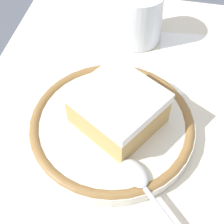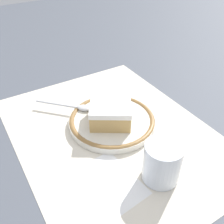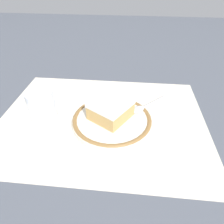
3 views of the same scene
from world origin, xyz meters
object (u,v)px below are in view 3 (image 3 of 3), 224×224
Objects in this scene: cup at (42,107)px; spoon at (143,107)px; cake_slice at (111,109)px; plate at (112,120)px; napkin at (68,98)px.

spoon is at bearing 10.33° from cup.
spoon is 0.26m from cup.
plate is at bearing -57.16° from cake_slice.
cake_slice is 0.17m from cup.
cake_slice is (-0.00, 0.01, 0.03)m from plate.
cup reaches higher than plate.
cup reaches higher than spoon.
cup is 0.11m from napkin.
cake_slice is at bearing 122.84° from plate.
plate is 0.17m from napkin.
spoon is at bearing 28.20° from cake_slice.
spoon is at bearing 32.87° from plate.
cake_slice reaches higher than plate.
cake_slice reaches higher than spoon.
napkin is (-0.14, 0.10, -0.01)m from plate.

